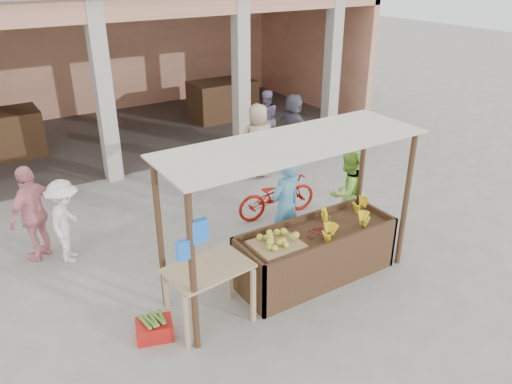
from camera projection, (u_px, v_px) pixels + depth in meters
ground at (289, 285)px, 7.95m from camera, size 60.00×60.00×0.00m
market_building at (103, 39)px, 13.63m from camera, size 14.40×6.40×4.20m
fruit_stall at (315, 255)px, 8.02m from camera, size 2.60×0.95×0.80m
stall_awning at (290, 170)px, 7.14m from camera, size 4.09×1.35×2.39m
banana_heap at (343, 220)px, 8.03m from camera, size 1.21×0.66×0.22m
melon_tray at (277, 242)px, 7.44m from camera, size 0.73×0.63×0.20m
berry_heap at (320, 230)px, 7.78m from camera, size 0.48×0.39×0.15m
side_table at (209, 276)px, 6.86m from camera, size 1.21×0.87×0.91m
papaya_pile at (208, 261)px, 6.76m from camera, size 0.66×0.38×0.19m
red_crate at (155, 330)px, 6.82m from camera, size 0.57×0.48×0.26m
plantain_bundle at (153, 320)px, 6.75m from camera, size 0.40×0.28×0.08m
produce_sacks at (256, 140)px, 13.25m from camera, size 0.85×0.52×0.64m
vendor_blue at (286, 204)px, 8.44m from camera, size 0.80×0.65×1.91m
vendor_green at (347, 190)px, 9.16m from camera, size 0.85×0.53×1.71m
motorcycle at (277, 195)px, 9.91m from camera, size 0.78×1.81×0.92m
shopper_a at (65, 218)px, 8.30m from camera, size 0.87×1.14×1.59m
shopper_b at (33, 210)px, 8.33m from camera, size 1.20×1.09×1.82m
shopper_c at (258, 137)px, 11.49m from camera, size 1.06×0.84×1.94m
shopper_d at (294, 123)px, 12.81m from camera, size 0.68×1.59×1.71m
shopper_f at (266, 116)px, 13.36m from camera, size 0.91×0.63×1.71m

